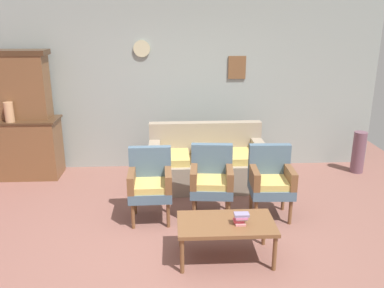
% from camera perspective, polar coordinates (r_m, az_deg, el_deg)
% --- Properties ---
extents(ground_plane, '(7.68, 7.68, 0.00)m').
position_cam_1_polar(ground_plane, '(4.60, -0.67, -14.45)').
color(ground_plane, '#84564C').
extents(wall_back_with_decor, '(6.40, 0.09, 2.70)m').
position_cam_1_polar(wall_back_with_decor, '(6.62, -1.60, 8.13)').
color(wall_back_with_decor, '#939E99').
rests_on(wall_back_with_decor, ground).
extents(side_cabinet, '(1.16, 0.55, 0.93)m').
position_cam_1_polar(side_cabinet, '(6.87, -22.58, -0.51)').
color(side_cabinet, brown).
rests_on(side_cabinet, ground).
extents(cabinet_upper_hutch, '(0.99, 0.38, 1.03)m').
position_cam_1_polar(cabinet_upper_hutch, '(6.72, -23.34, 7.70)').
color(cabinet_upper_hutch, brown).
rests_on(cabinet_upper_hutch, side_cabinet).
extents(vase_on_cabinet, '(0.14, 0.14, 0.30)m').
position_cam_1_polar(vase_on_cabinet, '(6.59, -24.30, 4.09)').
color(vase_on_cabinet, tan).
rests_on(vase_on_cabinet, side_cabinet).
extents(floral_couch, '(1.71, 0.81, 0.90)m').
position_cam_1_polar(floral_couch, '(6.06, 2.08, -2.82)').
color(floral_couch, gray).
rests_on(floral_couch, ground).
extents(armchair_by_doorway, '(0.53, 0.50, 0.90)m').
position_cam_1_polar(armchair_by_doorway, '(5.02, -5.88, -5.26)').
color(armchair_by_doorway, slate).
rests_on(armchair_by_doorway, ground).
extents(armchair_row_middle, '(0.56, 0.54, 0.90)m').
position_cam_1_polar(armchair_row_middle, '(5.10, 2.77, -4.82)').
color(armchair_row_middle, slate).
rests_on(armchair_row_middle, ground).
extents(armchair_near_cabinet, '(0.54, 0.51, 0.90)m').
position_cam_1_polar(armchair_near_cabinet, '(5.17, 11.00, -4.81)').
color(armchair_near_cabinet, slate).
rests_on(armchair_near_cabinet, ground).
extents(coffee_table, '(1.00, 0.56, 0.42)m').
position_cam_1_polar(coffee_table, '(4.28, 4.79, -11.38)').
color(coffee_table, brown).
rests_on(coffee_table, ground).
extents(book_stack_on_table, '(0.15, 0.11, 0.12)m').
position_cam_1_polar(book_stack_on_table, '(4.21, 6.86, -10.28)').
color(book_stack_on_table, pink).
rests_on(book_stack_on_table, coffee_table).
extents(floor_vase_by_wall, '(0.20, 0.20, 0.68)m').
position_cam_1_polar(floor_vase_by_wall, '(7.07, 22.34, -1.08)').
color(floor_vase_by_wall, '#6D4857').
rests_on(floor_vase_by_wall, ground).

